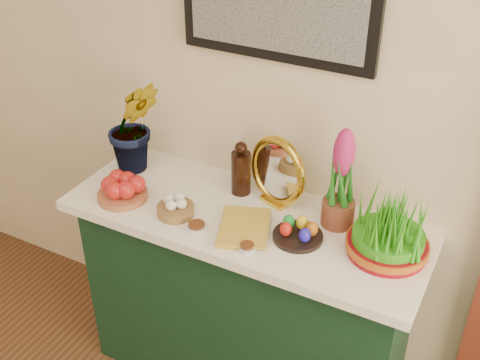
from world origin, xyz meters
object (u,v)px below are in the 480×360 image
at_px(book, 220,225).
at_px(wheatgrass_sabzeh, 390,229).
at_px(mirror, 277,172).
at_px(hyacinth_green, 133,111).
at_px(sideboard, 245,303).

xyz_separation_m(book, wheatgrass_sabzeh, (0.58, 0.15, 0.09)).
bearing_deg(book, mirror, 46.69).
bearing_deg(hyacinth_green, book, -64.48).
bearing_deg(wheatgrass_sabzeh, mirror, 166.81).
xyz_separation_m(hyacinth_green, mirror, (0.63, 0.04, -0.13)).
height_order(sideboard, book, book).
bearing_deg(mirror, wheatgrass_sabzeh, -13.19).
xyz_separation_m(mirror, wheatgrass_sabzeh, (0.47, -0.11, -0.03)).
relative_size(mirror, book, 1.18).
bearing_deg(mirror, hyacinth_green, -176.03).
xyz_separation_m(mirror, book, (-0.11, -0.26, -0.12)).
height_order(mirror, wheatgrass_sabzeh, mirror).
relative_size(sideboard, book, 5.44).
relative_size(sideboard, mirror, 4.61).
distance_m(sideboard, hyacinth_green, 0.93).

